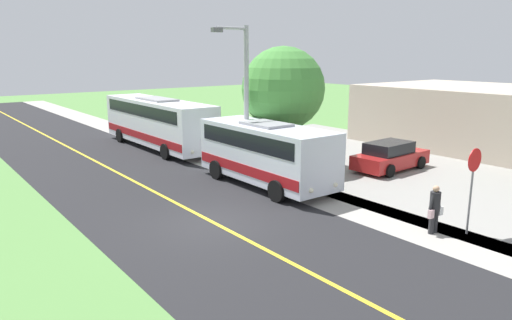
{
  "coord_description": "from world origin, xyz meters",
  "views": [
    {
      "loc": [
        8.32,
        13.44,
        5.82
      ],
      "look_at": [
        -3.5,
        -2.08,
        1.4
      ],
      "focal_mm": 33.17,
      "sensor_mm": 36.0,
      "label": 1
    }
  ],
  "objects": [
    {
      "name": "ground_plane",
      "position": [
        0.0,
        0.0,
        0.0
      ],
      "size": [
        120.0,
        120.0,
        0.0
      ],
      "primitive_type": "plane",
      "color": "#548442"
    },
    {
      "name": "road_surface",
      "position": [
        0.0,
        0.0,
        0.0
      ],
      "size": [
        8.0,
        100.0,
        0.01
      ],
      "primitive_type": "cube",
      "color": "black",
      "rests_on": "ground"
    },
    {
      "name": "sidewalk",
      "position": [
        -5.2,
        0.0,
        0.0
      ],
      "size": [
        2.4,
        100.0,
        0.01
      ],
      "primitive_type": "cube",
      "color": "#9E9991",
      "rests_on": "ground"
    },
    {
      "name": "parking_lot_surface",
      "position": [
        -12.4,
        3.0,
        0.0
      ],
      "size": [
        14.0,
        36.0,
        0.01
      ],
      "primitive_type": "cube",
      "color": "gray",
      "rests_on": "ground"
    },
    {
      "name": "road_centre_line",
      "position": [
        0.0,
        0.0,
        0.01
      ],
      "size": [
        0.16,
        100.0,
        0.0
      ],
      "primitive_type": "cube",
      "color": "gold",
      "rests_on": "ground"
    },
    {
      "name": "shuttle_bus_front",
      "position": [
        -4.51,
        -2.67,
        1.57
      ],
      "size": [
        2.67,
        7.3,
        2.84
      ],
      "color": "silver",
      "rests_on": "ground"
    },
    {
      "name": "transit_bus_rear",
      "position": [
        -4.5,
        -13.49,
        1.71
      ],
      "size": [
        2.65,
        10.85,
        3.12
      ],
      "color": "white",
      "rests_on": "ground"
    },
    {
      "name": "pedestrian_with_bags",
      "position": [
        -5.26,
        5.27,
        0.87
      ],
      "size": [
        0.72,
        0.34,
        1.64
      ],
      "color": "#262628",
      "rests_on": "ground"
    },
    {
      "name": "stop_sign",
      "position": [
        -6.1,
        6.0,
        1.96
      ],
      "size": [
        0.76,
        0.07,
        2.88
      ],
      "color": "slate",
      "rests_on": "ground"
    },
    {
      "name": "street_light_pole",
      "position": [
        -4.86,
        -4.81,
        3.94
      ],
      "size": [
        1.97,
        0.24,
        7.07
      ],
      "color": "#9E9EA3",
      "rests_on": "ground"
    },
    {
      "name": "parked_car_near",
      "position": [
        -11.32,
        -1.09,
        0.69
      ],
      "size": [
        4.49,
        2.19,
        1.45
      ],
      "color": "#A51E1E",
      "rests_on": "ground"
    },
    {
      "name": "tree_curbside",
      "position": [
        -7.4,
        -4.93,
        4.06
      ],
      "size": [
        4.23,
        4.23,
        6.19
      ],
      "color": "#4C3826",
      "rests_on": "ground"
    }
  ]
}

